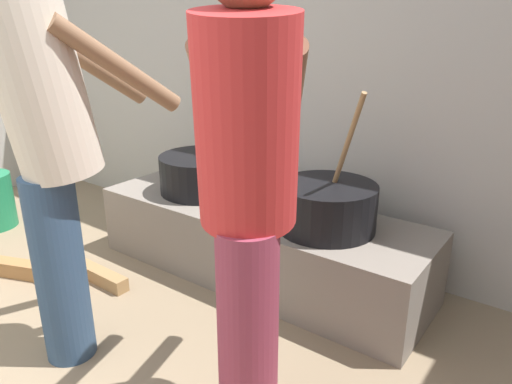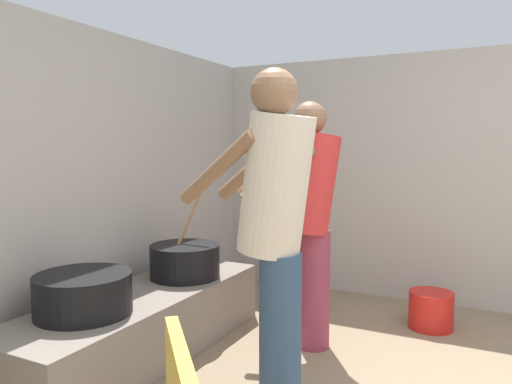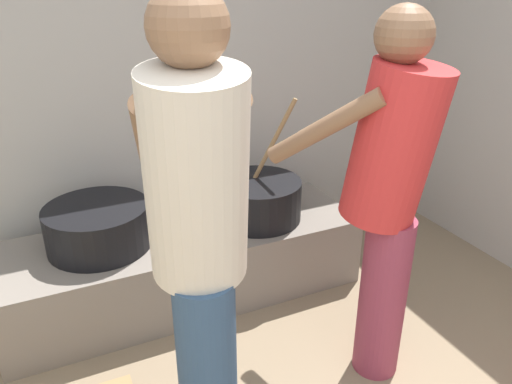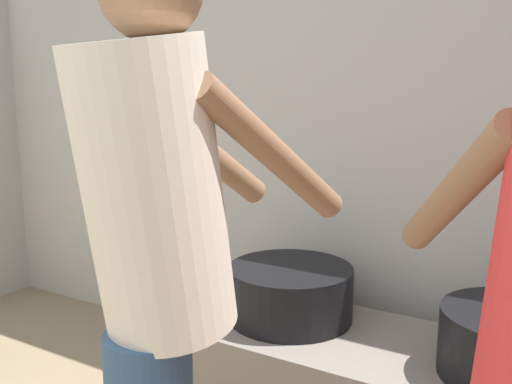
{
  "view_description": "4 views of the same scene",
  "coord_description": "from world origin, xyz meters",
  "px_view_note": "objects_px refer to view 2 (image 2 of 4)",
  "views": [
    {
      "loc": [
        1.76,
        0.2,
        1.33
      ],
      "look_at": [
        0.57,
        1.81,
        0.62
      ],
      "focal_mm": 33.11,
      "sensor_mm": 36.0,
      "label": 1
    },
    {
      "loc": [
        -1.89,
        0.2,
        1.29
      ],
      "look_at": [
        0.7,
        1.51,
        1.02
      ],
      "focal_mm": 33.9,
      "sensor_mm": 36.0,
      "label": 2
    },
    {
      "loc": [
        -0.26,
        -0.13,
        1.67
      ],
      "look_at": [
        0.37,
        1.23,
        0.99
      ],
      "focal_mm": 34.65,
      "sensor_mm": 36.0,
      "label": 3
    },
    {
      "loc": [
        0.94,
        0.2,
        1.34
      ],
      "look_at": [
        0.23,
        1.4,
        1.08
      ],
      "focal_mm": 39.71,
      "sensor_mm": 36.0,
      "label": 4
    }
  ],
  "objects_px": {
    "cooking_pot_main": "(185,261)",
    "cook_in_red_shirt": "(310,209)",
    "cooking_pot_secondary": "(83,294)",
    "cook_in_cream_shirt": "(275,221)",
    "bucket_red_plastic": "(431,310)"
  },
  "relations": [
    {
      "from": "cooking_pot_secondary",
      "to": "cooking_pot_main",
      "type": "bearing_deg",
      "value": -3.91
    },
    {
      "from": "cooking_pot_secondary",
      "to": "cook_in_cream_shirt",
      "type": "relative_size",
      "value": 0.31
    },
    {
      "from": "cooking_pot_main",
      "to": "cooking_pot_secondary",
      "type": "relative_size",
      "value": 1.33
    },
    {
      "from": "cooking_pot_main",
      "to": "cook_in_red_shirt",
      "type": "distance_m",
      "value": 0.94
    },
    {
      "from": "cook_in_cream_shirt",
      "to": "bucket_red_plastic",
      "type": "height_order",
      "value": "cook_in_cream_shirt"
    },
    {
      "from": "cooking_pot_main",
      "to": "bucket_red_plastic",
      "type": "xyz_separation_m",
      "value": [
        0.86,
        -1.51,
        -0.38
      ]
    },
    {
      "from": "cooking_pot_secondary",
      "to": "bucket_red_plastic",
      "type": "relative_size",
      "value": 1.66
    },
    {
      "from": "cooking_pot_secondary",
      "to": "cook_in_cream_shirt",
      "type": "distance_m",
      "value": 1.14
    },
    {
      "from": "cooking_pot_secondary",
      "to": "cook_in_cream_shirt",
      "type": "bearing_deg",
      "value": -79.24
    },
    {
      "from": "cooking_pot_main",
      "to": "cook_in_cream_shirt",
      "type": "xyz_separation_m",
      "value": [
        -0.65,
        -0.97,
        0.43
      ]
    },
    {
      "from": "cooking_pot_main",
      "to": "cook_in_red_shirt",
      "type": "height_order",
      "value": "cook_in_red_shirt"
    },
    {
      "from": "cooking_pot_main",
      "to": "bucket_red_plastic",
      "type": "height_order",
      "value": "cooking_pot_main"
    },
    {
      "from": "cook_in_cream_shirt",
      "to": "cooking_pot_secondary",
      "type": "bearing_deg",
      "value": 100.76
    },
    {
      "from": "cooking_pot_main",
      "to": "bucket_red_plastic",
      "type": "distance_m",
      "value": 1.78
    },
    {
      "from": "cook_in_cream_shirt",
      "to": "cook_in_red_shirt",
      "type": "xyz_separation_m",
      "value": [
        0.82,
        0.13,
        -0.05
      ]
    }
  ]
}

